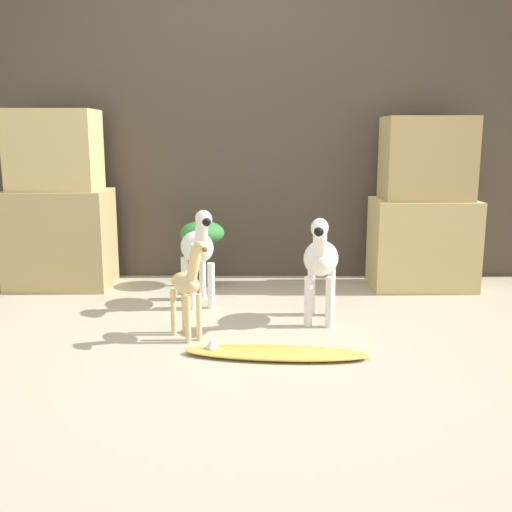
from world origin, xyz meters
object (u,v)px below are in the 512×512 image
at_px(zebra_right, 321,260).
at_px(zebra_left, 198,248).
at_px(potted_palm_front, 202,237).
at_px(surfboard, 275,353).
at_px(giraffe_figurine, 188,284).

height_order(zebra_right, zebra_left, same).
relative_size(potted_palm_front, surfboard, 0.51).
height_order(potted_palm_front, surfboard, potted_palm_front).
bearing_deg(zebra_right, giraffe_figurine, -157.60).
distance_m(giraffe_figurine, surfboard, 0.62).
relative_size(zebra_right, giraffe_figurine, 1.15).
distance_m(zebra_right, surfboard, 0.75).
relative_size(giraffe_figurine, potted_palm_front, 1.16).
bearing_deg(zebra_left, giraffe_figurine, -89.09).
bearing_deg(zebra_left, potted_palm_front, 92.36).
bearing_deg(surfboard, zebra_right, 64.12).
bearing_deg(potted_palm_front, surfboard, -71.10).
bearing_deg(zebra_left, zebra_right, -25.18).
distance_m(zebra_right, zebra_left, 0.85).
xyz_separation_m(zebra_left, potted_palm_front, (-0.02, 0.53, -0.01)).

